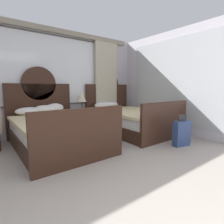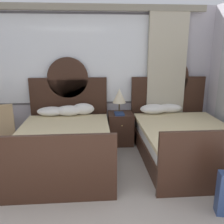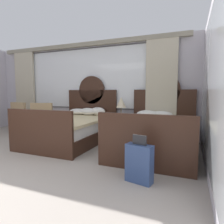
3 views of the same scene
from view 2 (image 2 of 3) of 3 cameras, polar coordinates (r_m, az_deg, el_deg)
The scene contains 6 objects.
wall_back_window at distance 5.10m, azimuth -13.35°, elevation 9.28°, with size 6.48×0.22×2.70m.
bed_near_window at distance 4.24m, azimuth -11.02°, elevation -6.78°, with size 1.55×2.25×1.71m.
bed_near_mirror at distance 4.48m, azimuth 16.32°, elevation -5.96°, with size 1.55×2.25×1.71m.
nightstand_between_beds at distance 4.93m, azimuth 1.99°, elevation -3.82°, with size 0.48×0.51×0.63m.
table_lamp_on_nightstand at distance 4.80m, azimuth 1.71°, elevation 3.72°, with size 0.27×0.27×0.48m.
book_on_nightstand at distance 4.73m, azimuth 1.72°, elevation -0.42°, with size 0.18×0.26×0.03m.
Camera 2 is at (0.77, -0.80, 1.91)m, focal length 39.15 mm.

